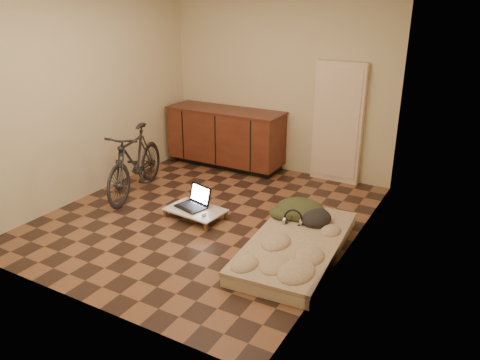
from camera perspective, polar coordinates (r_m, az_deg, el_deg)
The scene contains 10 objects.
room_shell at distance 5.33m, azimuth -4.44°, elevation 8.37°, with size 3.50×4.00×2.60m.
cabinets at distance 7.31m, azimuth -1.74°, elevation 5.24°, with size 1.84×0.62×0.91m.
appliance_panel at distance 6.74m, azimuth 11.85°, elevation 6.79°, with size 0.70×0.10×1.70m, color beige.
bicycle at distance 6.35m, azimuth -12.72°, elevation 2.57°, with size 0.46×1.56×1.01m, color black.
futon at distance 4.95m, azimuth 6.83°, elevation -7.96°, with size 1.00×1.87×0.16m.
clothing_pile at distance 5.37m, azimuth 7.81°, elevation -3.16°, with size 0.62×0.52×0.25m, color #323921, non-canonical shape.
headphones at distance 5.19m, azimuth 6.50°, elevation -4.60°, with size 0.23×0.21×0.15m, color black, non-canonical shape.
lap_desk at distance 5.67m, azimuth -5.44°, elevation -3.68°, with size 0.73×0.51×0.11m.
laptop at distance 5.72m, azimuth -5.61°, elevation -2.73°, with size 0.42×0.40×0.24m.
mouse at distance 5.49m, azimuth -4.43°, elevation -4.20°, with size 0.05×0.09×0.03m, color white.
Camera 1 is at (2.91, -4.31, 2.48)m, focal length 35.00 mm.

